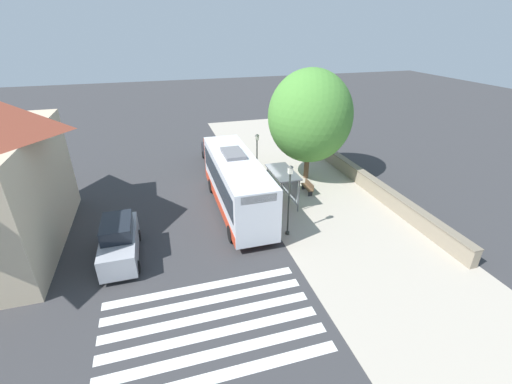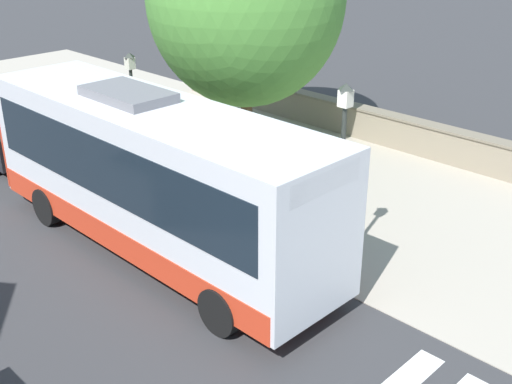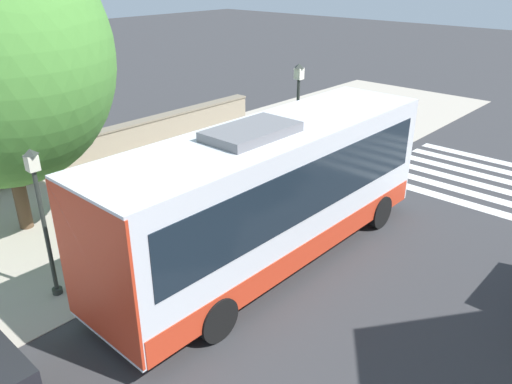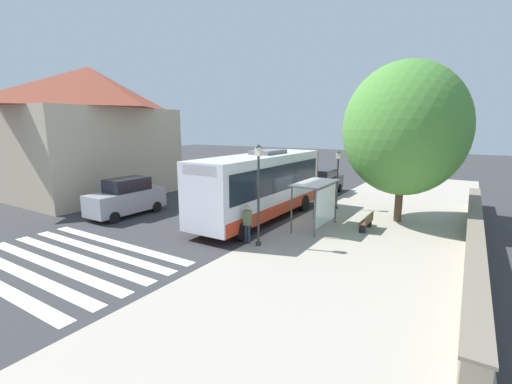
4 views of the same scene
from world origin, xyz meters
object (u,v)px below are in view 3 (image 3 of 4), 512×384
at_px(bus_shelter, 185,160).
at_px(bench, 118,196).
at_px(street_lamp_near, 42,212).
at_px(bus, 272,192).
at_px(street_lamp_far, 297,120).
at_px(pedestrian, 310,169).

height_order(bus_shelter, bench, bus_shelter).
bearing_deg(bench, street_lamp_near, -52.10).
xyz_separation_m(bus, street_lamp_far, (-2.17, 3.80, 0.64)).
bearing_deg(street_lamp_near, pedestrian, 82.06).
relative_size(bus, bench, 6.90).
bearing_deg(street_lamp_near, street_lamp_far, 85.90).
bearing_deg(pedestrian, bus, -67.30).
distance_m(bus_shelter, pedestrian, 4.30).
height_order(pedestrian, street_lamp_far, street_lamp_far).
relative_size(bus, street_lamp_far, 2.29).
relative_size(bus_shelter, bench, 2.16).
relative_size(bus_shelter, pedestrian, 1.80).
bearing_deg(bench, bus_shelter, 23.85).
bearing_deg(street_lamp_near, bench, 127.90).
distance_m(bus, pedestrian, 4.24).
bearing_deg(pedestrian, street_lamp_near, -97.94).
relative_size(bench, street_lamp_near, 0.40).
xyz_separation_m(pedestrian, bench, (-4.02, -4.81, -0.57)).
relative_size(bus, bus_shelter, 3.19).
relative_size(pedestrian, street_lamp_far, 0.40).
distance_m(bus, bench, 5.90).
bearing_deg(bus, bus_shelter, 180.00).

